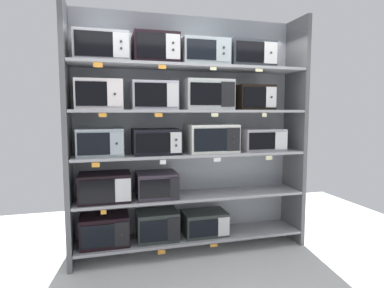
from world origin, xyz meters
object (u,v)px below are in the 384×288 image
at_px(microwave_6, 156,142).
at_px(microwave_15, 203,53).
at_px(microwave_12, 253,98).
at_px(microwave_1, 157,225).
at_px(microwave_7, 211,138).
at_px(microwave_16, 249,55).
at_px(microwave_2, 205,223).
at_px(microwave_0, 105,230).
at_px(microwave_14, 155,49).
at_px(microwave_11, 207,95).
at_px(microwave_4, 157,185).
at_px(microwave_8, 261,140).
at_px(microwave_5, 100,142).
at_px(microwave_10, 154,96).
at_px(microwave_13, 102,47).
at_px(microwave_3, 105,187).
at_px(microwave_9, 99,95).

height_order(microwave_6, microwave_15, microwave_15).
relative_size(microwave_6, microwave_12, 1.19).
xyz_separation_m(microwave_1, microwave_7, (0.64, -0.00, 0.97)).
bearing_deg(microwave_16, microwave_2, 179.98).
height_order(microwave_0, microwave_14, microwave_14).
bearing_deg(microwave_11, microwave_14, -179.97).
bearing_deg(microwave_1, microwave_4, 7.54).
relative_size(microwave_8, microwave_15, 1.00).
relative_size(microwave_0, microwave_5, 1.09).
xyz_separation_m(microwave_6, microwave_10, (-0.02, -0.00, 0.50)).
height_order(microwave_7, microwave_13, microwave_13).
distance_m(microwave_1, microwave_8, 1.59).
distance_m(microwave_0, microwave_3, 0.47).
bearing_deg(microwave_2, microwave_14, -179.97).
xyz_separation_m(microwave_4, microwave_11, (0.58, 0.00, 1.00)).
relative_size(microwave_2, microwave_8, 0.98).
xyz_separation_m(microwave_5, microwave_7, (1.23, -0.00, 0.02)).
distance_m(microwave_5, microwave_10, 0.76).
distance_m(microwave_6, microwave_15, 1.11).
bearing_deg(microwave_11, microwave_12, -0.02).
xyz_separation_m(microwave_4, microwave_13, (-0.55, -0.00, 1.47)).
relative_size(microwave_6, microwave_16, 0.98).
distance_m(microwave_0, microwave_8, 2.07).
xyz_separation_m(microwave_0, microwave_7, (1.21, -0.00, 0.97)).
distance_m(microwave_7, microwave_13, 1.53).
bearing_deg(microwave_9, microwave_7, -0.00).
distance_m(microwave_1, microwave_9, 1.57).
distance_m(microwave_0, microwave_12, 2.25).
relative_size(microwave_1, microwave_10, 0.95).
distance_m(microwave_9, microwave_13, 0.48).
distance_m(microwave_12, microwave_16, 0.49).
bearing_deg(microwave_3, microwave_12, 0.00).
bearing_deg(microwave_12, microwave_14, -180.00).
bearing_deg(microwave_7, microwave_12, 0.01).
distance_m(microwave_6, microwave_8, 1.28).
height_order(microwave_0, microwave_12, microwave_12).
bearing_deg(microwave_0, microwave_14, -0.02).
xyz_separation_m(microwave_2, microwave_15, (-0.03, -0.00, 1.95)).
distance_m(microwave_1, microwave_12, 1.85).
xyz_separation_m(microwave_0, microwave_10, (0.55, -0.00, 1.45)).
xyz_separation_m(microwave_2, microwave_13, (-1.12, -0.00, 1.96)).
height_order(microwave_1, microwave_6, microwave_6).
relative_size(microwave_9, microwave_16, 0.91).
relative_size(microwave_5, microwave_8, 0.92).
relative_size(microwave_2, microwave_12, 1.17).
bearing_deg(microwave_12, microwave_3, -180.00).
xyz_separation_m(microwave_11, microwave_13, (-1.14, -0.00, 0.47)).
relative_size(microwave_5, microwave_12, 1.10).
height_order(microwave_11, microwave_14, microwave_14).
relative_size(microwave_3, microwave_5, 1.15).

